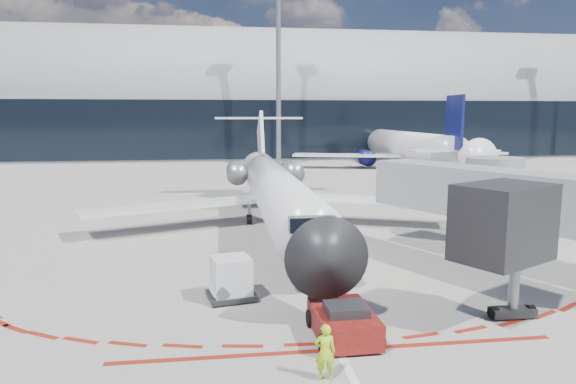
{
  "coord_description": "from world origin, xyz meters",
  "views": [
    {
      "loc": [
        -3.52,
        -26.11,
        7.18
      ],
      "look_at": [
        0.45,
        3.63,
        2.68
      ],
      "focal_mm": 32.0,
      "sensor_mm": 36.0,
      "label": 1
    }
  ],
  "objects": [
    {
      "name": "pushback_tug",
      "position": [
        0.37,
        -10.64,
        0.54
      ],
      "size": [
        2.06,
        4.72,
        1.22
      ],
      "rotation": [
        0.0,
        0.0,
        0.02
      ],
      "color": "#550C0C",
      "rests_on": "ground"
    },
    {
      "name": "light_mast_centre",
      "position": [
        5.0,
        48.0,
        12.5
      ],
      "size": [
        0.7,
        0.7,
        25.0
      ],
      "primitive_type": "cylinder",
      "color": "gray",
      "rests_on": "ground"
    },
    {
      "name": "apron_centerline",
      "position": [
        0.0,
        2.0,
        0.01
      ],
      "size": [
        0.25,
        40.0,
        0.01
      ],
      "primitive_type": "cube",
      "color": "silver",
      "rests_on": "ground"
    },
    {
      "name": "apron_stop_bar",
      "position": [
        0.0,
        -11.5,
        0.01
      ],
      "size": [
        14.0,
        0.25,
        0.01
      ],
      "primitive_type": "cube",
      "color": "maroon",
      "rests_on": "ground"
    },
    {
      "name": "terminal_building",
      "position": [
        0.0,
        64.97,
        8.52
      ],
      "size": [
        150.0,
        24.15,
        24.0
      ],
      "color": "gray",
      "rests_on": "ground"
    },
    {
      "name": "bg_airliner_1",
      "position": [
        21.74,
        42.34,
        5.84
      ],
      "size": [
        36.1,
        38.22,
        11.68
      ],
      "primitive_type": null,
      "color": "silver",
      "rests_on": "ground"
    },
    {
      "name": "jet_bridge",
      "position": [
        9.79,
        -3.01,
        3.01
      ],
      "size": [
        10.03,
        15.2,
        4.9
      ],
      "color": "#979A9F",
      "rests_on": "ground"
    },
    {
      "name": "regional_jet",
      "position": [
        -0.06,
        5.92,
        2.52
      ],
      "size": [
        24.47,
        30.18,
        7.56
      ],
      "color": "silver",
      "rests_on": "ground"
    },
    {
      "name": "uld_container",
      "position": [
        -3.17,
        -6.61,
        0.84
      ],
      "size": [
        2.07,
        1.86,
        1.7
      ],
      "rotation": [
        0.0,
        0.0,
        0.2
      ],
      "color": "black",
      "rests_on": "ground"
    },
    {
      "name": "ramp_worker",
      "position": [
        -0.78,
        -13.2,
        0.8
      ],
      "size": [
        0.61,
        0.43,
        1.6
      ],
      "primitive_type": "imported",
      "rotation": [
        0.0,
        0.0,
        3.06
      ],
      "color": "#ACE718",
      "rests_on": "ground"
    },
    {
      "name": "ground",
      "position": [
        0.0,
        0.0,
        0.0
      ],
      "size": [
        260.0,
        260.0,
        0.0
      ],
      "primitive_type": "plane",
      "color": "slate",
      "rests_on": "ground"
    }
  ]
}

